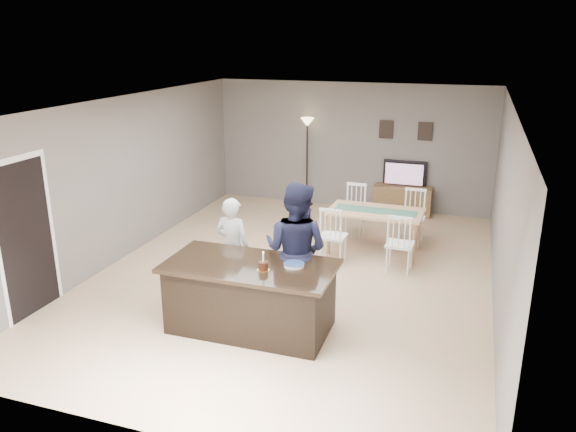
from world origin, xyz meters
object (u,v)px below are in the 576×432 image
(television, at_px, (404,174))
(man, at_px, (296,250))
(kitchen_island, at_px, (251,296))
(dining_table, at_px, (375,218))
(plate_stack, at_px, (294,265))
(woman, at_px, (233,247))
(birthday_cake, at_px, (263,266))
(tv_console, at_px, (402,200))
(floor_lamp, at_px, (307,138))

(television, relative_size, man, 0.49)
(kitchen_island, bearing_deg, dining_table, 72.26)
(man, bearing_deg, plate_stack, 112.99)
(plate_stack, bearing_deg, television, 83.27)
(woman, height_order, dining_table, woman)
(man, height_order, birthday_cake, man)
(tv_console, height_order, dining_table, dining_table)
(woman, xyz_separation_m, floor_lamp, (-0.31, 4.74, 0.77))
(woman, bearing_deg, tv_console, -103.74)
(tv_console, distance_m, dining_table, 2.39)
(tv_console, xyz_separation_m, man, (-0.77, -5.02, 0.63))
(woman, xyz_separation_m, man, (1.04, -0.30, 0.19))
(man, bearing_deg, floor_lamp, -66.70)
(tv_console, distance_m, plate_stack, 5.54)
(woman, xyz_separation_m, birthday_cake, (0.84, -0.97, 0.22))
(tv_console, height_order, birthday_cake, birthday_cake)
(television, height_order, floor_lamp, floor_lamp)
(television, bearing_deg, plate_stack, 83.27)
(kitchen_island, relative_size, plate_stack, 8.23)
(kitchen_island, xyz_separation_m, woman, (-0.61, 0.85, 0.29))
(birthday_cake, bearing_deg, woman, 130.90)
(man, bearing_deg, birthday_cake, 81.67)
(kitchen_island, height_order, man, man)
(plate_stack, height_order, floor_lamp, floor_lamp)
(kitchen_island, distance_m, plate_stack, 0.73)
(kitchen_island, height_order, plate_stack, plate_stack)
(kitchen_island, relative_size, man, 1.15)
(tv_console, xyz_separation_m, television, (0.00, 0.07, 0.56))
(kitchen_island, distance_m, floor_lamp, 5.76)
(woman, xyz_separation_m, plate_stack, (1.16, -0.74, 0.18))
(television, xyz_separation_m, man, (-0.77, -5.09, 0.07))
(dining_table, relative_size, floor_lamp, 0.95)
(woman, bearing_deg, kitchen_island, 133.18)
(dining_table, bearing_deg, birthday_cake, -101.82)
(man, bearing_deg, kitchen_island, 60.15)
(man, bearing_deg, tv_console, -90.47)
(man, distance_m, floor_lamp, 5.25)
(man, height_order, plate_stack, man)
(tv_console, bearing_deg, man, -98.71)
(tv_console, bearing_deg, television, 90.00)
(television, bearing_deg, woman, 69.29)
(woman, distance_m, plate_stack, 1.39)
(television, bearing_deg, kitchen_island, 77.99)
(man, relative_size, floor_lamp, 0.96)
(birthday_cake, bearing_deg, floor_lamp, 101.42)
(man, relative_size, plate_stack, 7.15)
(birthday_cake, distance_m, dining_table, 3.45)
(birthday_cake, relative_size, plate_stack, 0.94)
(kitchen_island, bearing_deg, tv_console, 77.84)
(television, xyz_separation_m, floor_lamp, (-2.13, -0.05, 0.65))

